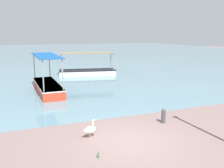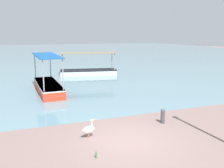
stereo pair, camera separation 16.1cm
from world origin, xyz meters
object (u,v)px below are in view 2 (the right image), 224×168
Objects in this scene: mooring_bollard at (163,115)px; glass_bottle at (96,155)px; fishing_boat_far_right at (88,71)px; fishing_boat_far_left at (48,85)px; pelican at (89,129)px.

mooring_bollard is 4.77m from glass_bottle.
mooring_bollard is (-0.46, -15.62, -0.07)m from fishing_boat_far_right.
fishing_boat_far_left is at bearing 116.88° from mooring_bollard.
glass_bottle is at bearing -88.10° from fishing_boat_far_left.
mooring_bollard is at bearing -63.12° from fishing_boat_far_left.
pelican is (0.62, -9.42, -0.16)m from fishing_boat_far_left.
fishing_boat_far_left is 22.57× the size of glass_bottle.
glass_bottle is at bearing -104.62° from fishing_boat_far_right.
fishing_boat_far_left is 11.29m from glass_bottle.
fishing_boat_far_right is at bearing 52.64° from fishing_boat_far_left.
fishing_boat_far_left is 8.04× the size of mooring_bollard.
pelican is at bearing -174.34° from mooring_bollard.
fishing_boat_far_right is (5.04, 6.60, -0.06)m from fishing_boat_far_left.
pelican is 2.96× the size of glass_bottle.
fishing_boat_far_left is 7.62× the size of pelican.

